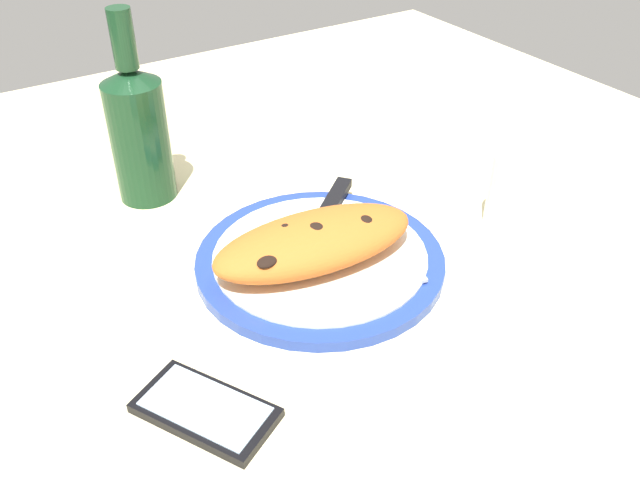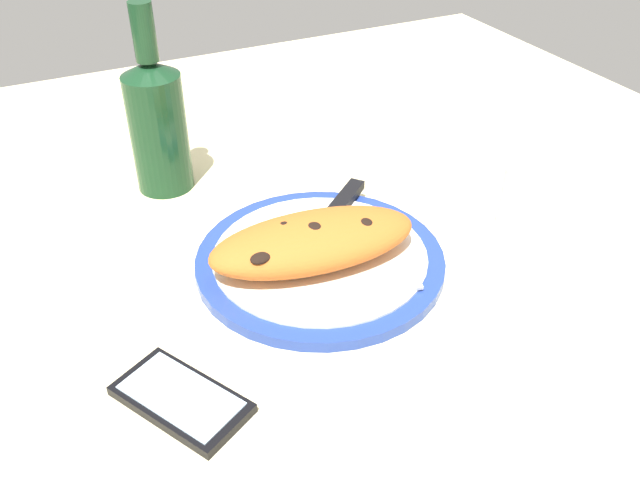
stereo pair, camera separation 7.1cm
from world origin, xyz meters
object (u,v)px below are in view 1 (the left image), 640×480
at_px(knife, 329,210).
at_px(smartphone, 206,410).
at_px(fork, 368,287).
at_px(water_glass, 518,196).
at_px(plate, 320,260).
at_px(calzone, 315,242).
at_px(wine_bottle, 138,130).

bearing_deg(knife, smartphone, -142.84).
distance_m(fork, water_glass, 0.25).
distance_m(plate, knife, 0.09).
bearing_deg(fork, knife, 72.80).
bearing_deg(fork, calzone, 106.10).
xyz_separation_m(fork, knife, (0.05, 0.15, 0.00)).
xyz_separation_m(fork, water_glass, (0.25, 0.02, 0.03)).
bearing_deg(plate, water_glass, -13.76).
distance_m(plate, fork, 0.08).
bearing_deg(knife, wine_bottle, 130.85).
height_order(plate, fork, fork).
bearing_deg(water_glass, smartphone, -171.29).
bearing_deg(smartphone, knife, 37.16).
height_order(plate, knife, knife).
height_order(calzone, knife, calzone).
height_order(calzone, smartphone, calzone).
bearing_deg(wine_bottle, calzone, -69.56).
distance_m(fork, knife, 0.16).
distance_m(calzone, smartphone, 0.24).
distance_m(knife, water_glass, 0.24).
distance_m(water_glass, wine_bottle, 0.50).
bearing_deg(wine_bottle, fork, -70.49).
bearing_deg(plate, calzone, -148.29).
bearing_deg(calzone, wine_bottle, 110.44).
xyz_separation_m(knife, smartphone, (-0.27, -0.20, -0.02)).
bearing_deg(calzone, smartphone, -147.38).
bearing_deg(smartphone, water_glass, 8.71).
relative_size(water_glass, wine_bottle, 0.39).
height_order(plate, calzone, calzone).
bearing_deg(wine_bottle, knife, -49.15).
distance_m(fork, wine_bottle, 0.38).
height_order(fork, knife, knife).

